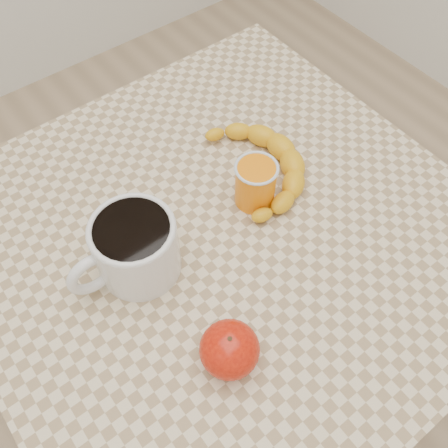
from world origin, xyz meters
TOP-DOWN VIEW (x-y plane):
  - ground at (0.00, 0.00)m, footprint 3.00×3.00m
  - table at (0.00, 0.00)m, footprint 0.80×0.80m
  - coffee_mug at (-0.14, 0.03)m, footprint 0.17×0.13m
  - orange_juice_glass at (0.08, 0.02)m, footprint 0.07×0.07m
  - apple at (-0.12, -0.17)m, footprint 0.10×0.10m
  - banana at (0.12, 0.06)m, footprint 0.38×0.40m

SIDE VIEW (x-z plane):
  - ground at x=0.00m, z-range 0.00..0.00m
  - table at x=0.00m, z-range 0.29..1.04m
  - banana at x=0.12m, z-range 0.75..0.79m
  - apple at x=-0.12m, z-range 0.75..0.82m
  - orange_juice_glass at x=0.08m, z-range 0.75..0.83m
  - coffee_mug at x=-0.14m, z-range 0.75..0.86m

